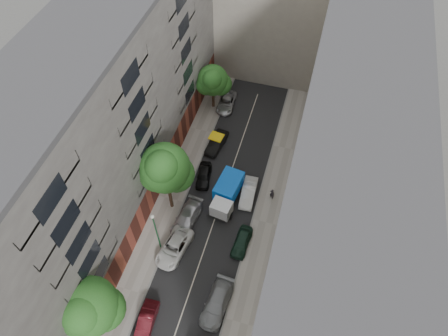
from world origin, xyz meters
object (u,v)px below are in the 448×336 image
(car_left_3, at_px, (187,218))
(pedestrian, at_px, (272,194))
(tree_far, at_px, (213,82))
(car_right_2, at_px, (242,242))
(car_left_1, at_px, (146,321))
(car_right_1, at_px, (217,303))
(car_left_6, at_px, (227,102))
(tree_mid, at_px, (165,170))
(car_left_2, at_px, (174,247))
(car_left_4, at_px, (204,175))
(car_left_5, at_px, (217,143))
(lamp_post, at_px, (156,229))
(tree_near, at_px, (89,309))
(car_right_3, at_px, (248,193))
(tarp_truck, at_px, (227,193))

(car_left_3, height_order, pedestrian, pedestrian)
(tree_far, bearing_deg, car_right_2, -65.06)
(car_left_1, height_order, car_right_1, car_right_1)
(car_left_1, relative_size, car_right_1, 0.77)
(car_left_6, bearing_deg, tree_mid, -97.49)
(car_left_1, bearing_deg, car_left_6, 87.47)
(car_left_2, relative_size, car_left_4, 1.31)
(car_left_5, bearing_deg, car_right_1, -65.38)
(car_left_4, bearing_deg, pedestrian, -13.15)
(car_left_4, distance_m, lamp_post, 10.39)
(car_left_5, distance_m, car_right_2, 13.82)
(car_left_6, height_order, car_right_1, car_right_1)
(tree_mid, bearing_deg, tree_near, -95.48)
(car_left_3, relative_size, tree_mid, 0.51)
(car_left_2, height_order, car_left_5, car_left_2)
(car_right_1, bearing_deg, car_left_4, 117.11)
(car_left_3, xyz_separation_m, car_left_5, (0.00, 11.20, -0.03))
(car_right_1, distance_m, tree_near, 11.53)
(car_left_5, distance_m, tree_far, 7.95)
(car_left_2, xyz_separation_m, car_right_3, (5.71, 8.66, 0.01))
(car_right_3, bearing_deg, tarp_truck, -153.30)
(car_left_2, distance_m, car_left_6, 22.16)
(car_left_3, distance_m, car_right_3, 7.55)
(car_right_1, bearing_deg, car_right_3, 95.29)
(car_left_1, height_order, car_right_2, car_right_2)
(car_left_2, bearing_deg, car_right_1, -26.98)
(car_left_2, height_order, car_right_1, car_right_1)
(car_right_3, height_order, pedestrian, pedestrian)
(tarp_truck, bearing_deg, car_left_3, -123.66)
(lamp_post, xyz_separation_m, pedestrian, (9.82, 9.16, -3.12))
(car_right_1, bearing_deg, pedestrian, 84.26)
(car_left_2, distance_m, tree_mid, 8.16)
(car_right_2, bearing_deg, tree_near, -126.65)
(car_right_2, height_order, tree_far, tree_far)
(car_left_3, distance_m, tree_near, 14.09)
(car_left_6, distance_m, pedestrian, 15.86)
(pedestrian, bearing_deg, car_right_1, 102.95)
(tarp_truck, relative_size, car_right_1, 1.17)
(tree_near, bearing_deg, tree_mid, 84.52)
(car_left_4, bearing_deg, car_right_1, -77.00)
(tarp_truck, relative_size, tree_mid, 0.60)
(car_left_5, bearing_deg, tree_mid, -94.42)
(tree_near, xyz_separation_m, lamp_post, (1.88, 9.07, -1.56))
(car_left_5, distance_m, tree_near, 24.69)
(tarp_truck, xyz_separation_m, car_left_1, (-3.40, -15.02, -0.80))
(car_left_1, distance_m, car_right_3, 17.20)
(tree_mid, bearing_deg, car_left_3, -30.40)
(car_left_5, relative_size, tree_near, 0.52)
(car_left_5, bearing_deg, car_left_3, -82.14)
(car_left_6, height_order, lamp_post, lamp_post)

